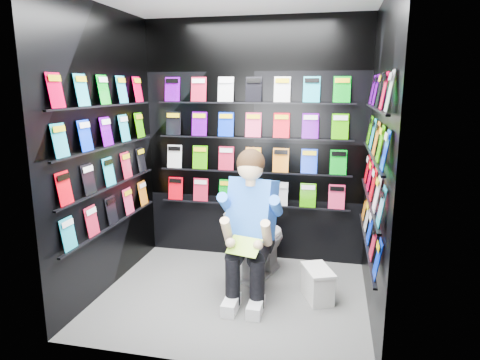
# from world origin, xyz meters

# --- Properties ---
(floor) EXTENTS (2.40, 2.40, 0.00)m
(floor) POSITION_xyz_m (0.00, 0.00, 0.00)
(floor) COLOR #585856
(floor) RESTS_ON ground
(wall_back) EXTENTS (2.40, 0.04, 2.60)m
(wall_back) POSITION_xyz_m (0.00, 1.00, 1.30)
(wall_back) COLOR black
(wall_back) RESTS_ON floor
(wall_front) EXTENTS (2.40, 0.04, 2.60)m
(wall_front) POSITION_xyz_m (0.00, -1.00, 1.30)
(wall_front) COLOR black
(wall_front) RESTS_ON floor
(wall_left) EXTENTS (0.04, 2.00, 2.60)m
(wall_left) POSITION_xyz_m (-1.20, 0.00, 1.30)
(wall_left) COLOR black
(wall_left) RESTS_ON floor
(wall_right) EXTENTS (0.04, 2.00, 2.60)m
(wall_right) POSITION_xyz_m (1.20, 0.00, 1.30)
(wall_right) COLOR black
(wall_right) RESTS_ON floor
(comics_back) EXTENTS (2.10, 0.06, 1.37)m
(comics_back) POSITION_xyz_m (0.00, 0.97, 1.31)
(comics_back) COLOR #EE0036
(comics_back) RESTS_ON wall_back
(comics_left) EXTENTS (0.06, 1.70, 1.37)m
(comics_left) POSITION_xyz_m (-1.17, 0.00, 1.31)
(comics_left) COLOR #EE0036
(comics_left) RESTS_ON wall_left
(comics_right) EXTENTS (0.06, 1.70, 1.37)m
(comics_right) POSITION_xyz_m (1.17, 0.00, 1.31)
(comics_right) COLOR #EE0036
(comics_right) RESTS_ON wall_right
(toilet) EXTENTS (0.59, 0.83, 0.73)m
(toilet) POSITION_xyz_m (0.15, 0.52, 0.37)
(toilet) COLOR white
(toilet) RESTS_ON floor
(longbox) EXTENTS (0.32, 0.40, 0.27)m
(longbox) POSITION_xyz_m (0.76, 0.12, 0.13)
(longbox) COLOR silver
(longbox) RESTS_ON floor
(longbox_lid) EXTENTS (0.34, 0.43, 0.03)m
(longbox_lid) POSITION_xyz_m (0.76, 0.12, 0.28)
(longbox_lid) COLOR silver
(longbox_lid) RESTS_ON longbox
(reader) EXTENTS (0.74, 0.93, 1.50)m
(reader) POSITION_xyz_m (0.15, 0.14, 0.80)
(reader) COLOR blue
(reader) RESTS_ON toilet
(held_comic) EXTENTS (0.31, 0.22, 0.12)m
(held_comic) POSITION_xyz_m (0.15, -0.21, 0.58)
(held_comic) COLOR green
(held_comic) RESTS_ON reader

